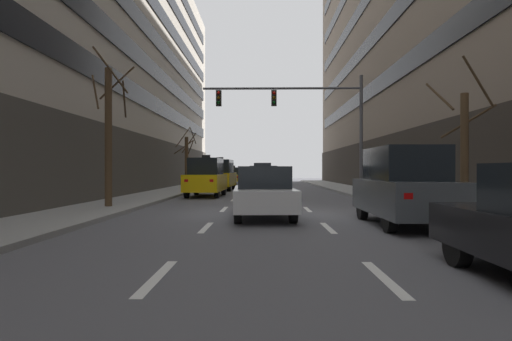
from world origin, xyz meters
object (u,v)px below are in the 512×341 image
car_parked_1 (404,187)px  street_tree_1 (109,133)px  taxi_driving_3 (206,177)px  car_driving_6 (263,174)px  street_tree_2 (187,160)px  taxi_driving_1 (220,175)px  street_tree_0 (464,148)px  car_driving_2 (263,193)px  car_driving_0 (264,180)px  car_driving_5 (263,178)px  traffic_signal_0 (306,112)px  pedestrian_0 (429,182)px  taxi_driving_4 (233,176)px

car_parked_1 → street_tree_1: 10.63m
taxi_driving_3 → car_driving_6: size_ratio=1.00×
taxi_driving_3 → street_tree_2: bearing=107.7°
taxi_driving_1 → street_tree_1: 14.84m
taxi_driving_1 → car_driving_6: taxi_driving_1 is taller
street_tree_0 → car_driving_2: bearing=175.6°
car_driving_0 → street_tree_0: bearing=-67.3°
car_driving_0 → car_driving_6: 13.92m
car_driving_0 → taxi_driving_3: taxi_driving_3 is taller
car_driving_6 → street_tree_2: bearing=-122.2°
car_driving_5 → car_driving_0: bearing=-89.8°
taxi_driving_3 → car_parked_1: taxi_driving_3 is taller
car_driving_2 → traffic_signal_0: bearing=76.3°
car_driving_2 → car_parked_1: bearing=-23.5°
taxi_driving_3 → traffic_signal_0: size_ratio=0.52×
car_driving_0 → pedestrian_0: bearing=-59.4°
car_parked_1 → street_tree_1: (-9.59, 4.20, 1.85)m
car_driving_0 → street_tree_0: (5.94, -14.20, 1.30)m
street_tree_0 → pedestrian_0: (0.37, 3.54, -1.11)m
car_driving_0 → street_tree_1: street_tree_1 is taller
car_driving_6 → street_tree_0: 28.78m
traffic_signal_0 → street_tree_1: bearing=-139.7°
taxi_driving_4 → street_tree_0: 30.94m
taxi_driving_1 → taxi_driving_4: size_ratio=1.00×
car_driving_0 → taxi_driving_4: size_ratio=1.01×
car_driving_5 → street_tree_0: street_tree_0 is taller
car_parked_1 → car_driving_0: bearing=103.7°
car_parked_1 → street_tree_2: size_ratio=0.94×
street_tree_0 → street_tree_1: size_ratio=0.80×
car_parked_1 → taxi_driving_3: bearing=120.3°
street_tree_1 → car_driving_2: bearing=-23.7°
street_tree_1 → street_tree_2: street_tree_1 is taller
car_driving_2 → car_driving_6: (-0.03, 27.66, 0.28)m
street_tree_2 → taxi_driving_3: bearing=-72.3°
car_driving_5 → taxi_driving_4: bearing=108.0°
taxi_driving_4 → pedestrian_0: (9.41, -26.02, 0.19)m
traffic_signal_0 → street_tree_2: traffic_signal_0 is taller
traffic_signal_0 → street_tree_0: traffic_signal_0 is taller
car_driving_5 → street_tree_2: bearing=-168.9°
pedestrian_0 → car_driving_5: bearing=110.9°
car_parked_1 → street_tree_0: street_tree_0 is taller
taxi_driving_4 → street_tree_1: (-2.73, -26.56, 2.05)m
car_driving_2 → street_tree_2: bearing=107.4°
car_driving_2 → pedestrian_0: pedestrian_0 is taller
taxi_driving_3 → street_tree_2: 8.65m
taxi_driving_1 → car_parked_1: (6.91, -18.68, -0.05)m
taxi_driving_4 → car_driving_0: bearing=-78.6°
car_parked_1 → street_tree_2: street_tree_2 is taller
car_driving_6 → taxi_driving_1: bearing=-106.2°
car_driving_0 → pedestrian_0: (6.31, -10.66, 0.18)m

